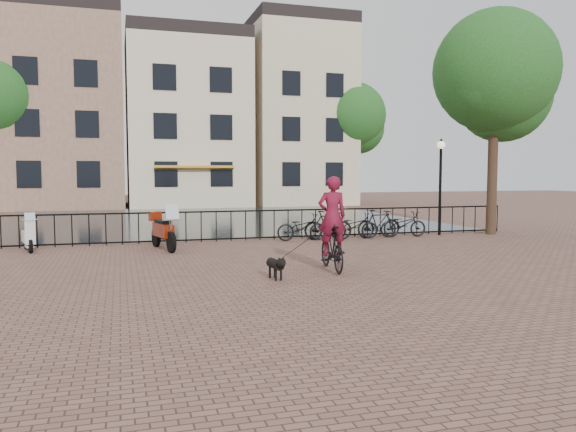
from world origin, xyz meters
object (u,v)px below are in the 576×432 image
object	(u,v)px
cyclist	(332,229)
dog	(275,267)
motorcycle	(163,226)
lamp_post	(441,170)
scooter	(28,231)

from	to	relation	value
cyclist	dog	distance (m)	1.84
dog	motorcycle	xyz separation A→B (m)	(-1.96, 5.44, 0.45)
dog	lamp_post	bearing A→B (deg)	32.60
cyclist	scooter	world-z (taller)	cyclist
dog	scooter	xyz separation A→B (m)	(-5.77, 6.27, 0.33)
cyclist	motorcycle	distance (m)	5.93
lamp_post	scooter	size ratio (longest dim) A/B	2.60
lamp_post	motorcycle	distance (m)	10.24
motorcycle	scooter	world-z (taller)	motorcycle
lamp_post	motorcycle	size ratio (longest dim) A/B	1.69
lamp_post	cyclist	world-z (taller)	lamp_post
lamp_post	dog	xyz separation A→B (m)	(-8.08, -6.59, -2.12)
dog	scooter	size ratio (longest dim) A/B	0.60
motorcycle	scooter	size ratio (longest dim) A/B	1.54
scooter	lamp_post	bearing A→B (deg)	-13.35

